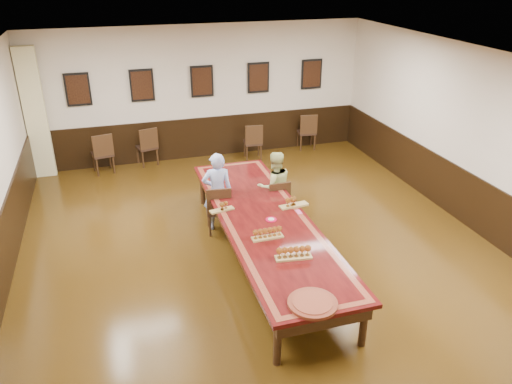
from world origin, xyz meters
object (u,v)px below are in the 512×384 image
object	(u,v)px
spare_chair_b	(147,146)
spare_chair_d	(306,131)
chair_man	(218,208)
conference_table	(265,226)
person_man	(217,192)
chair_woman	(276,201)
carved_platter	(313,303)
person_woman	(274,187)
spare_chair_a	(102,153)
spare_chair_c	(253,141)

from	to	relation	value
spare_chair_b	spare_chair_d	bearing A→B (deg)	164.14
spare_chair_d	chair_man	bearing A→B (deg)	56.97
conference_table	person_man	bearing A→B (deg)	112.30
spare_chair_b	spare_chair_d	world-z (taller)	spare_chair_d
chair_woman	conference_table	bearing A→B (deg)	60.97
chair_man	carved_platter	xyz separation A→B (m)	(0.40, -3.39, 0.31)
chair_woman	spare_chair_b	distance (m)	4.20
spare_chair_b	person_woman	size ratio (longest dim) A/B	0.69
chair_woman	spare_chair_a	world-z (taller)	spare_chair_a
spare_chair_d	spare_chair_b	bearing A→B (deg)	7.20
spare_chair_a	person_man	distance (m)	3.92
chair_man	spare_chair_b	distance (m)	3.81
spare_chair_d	carved_platter	size ratio (longest dim) A/B	1.53
person_man	person_woman	xyz separation A→B (m)	(1.09, 0.02, -0.05)
chair_woman	conference_table	size ratio (longest dim) A/B	0.18
chair_man	chair_woman	world-z (taller)	chair_man
spare_chair_c	person_man	xyz separation A→B (m)	(-1.61, -3.22, 0.28)
chair_man	carved_platter	distance (m)	3.42
chair_woman	person_man	world-z (taller)	person_man
chair_woman	carved_platter	distance (m)	3.50
spare_chair_c	person_man	distance (m)	3.61
person_man	conference_table	world-z (taller)	person_man
person_man	carved_platter	size ratio (longest dim) A/B	2.39
chair_man	person_man	bearing A→B (deg)	-90.00
spare_chair_a	carved_platter	distance (m)	7.27
person_man	person_woman	bearing A→B (deg)	-171.61
chair_man	spare_chair_d	xyz separation A→B (m)	(3.17, 3.63, 0.01)
spare_chair_c	carved_platter	size ratio (longest dim) A/B	1.47
spare_chair_b	carved_platter	world-z (taller)	spare_chair_b
person_man	spare_chair_b	bearing A→B (deg)	-68.20
person_man	spare_chair_c	bearing A→B (deg)	-109.30
chair_woman	spare_chair_b	xyz separation A→B (m)	(-2.03, 3.67, 0.03)
spare_chair_d	carved_platter	distance (m)	7.56
carved_platter	spare_chair_a	bearing A→B (deg)	108.83
chair_man	chair_woman	bearing A→B (deg)	-171.40
carved_platter	spare_chair_b	bearing A→B (deg)	100.55
person_man	person_woman	distance (m)	1.09
spare_chair_b	spare_chair_c	world-z (taller)	spare_chair_b
spare_chair_a	carved_platter	xyz separation A→B (m)	(2.35, -6.88, 0.29)
spare_chair_d	carved_platter	world-z (taller)	spare_chair_d
conference_table	carved_platter	xyz separation A→B (m)	(-0.12, -2.26, 0.16)
chair_man	spare_chair_b	xyz separation A→B (m)	(-0.92, 3.70, 0.01)
spare_chair_c	spare_chair_d	bearing A→B (deg)	-161.57
spare_chair_a	person_woman	bearing A→B (deg)	121.24
spare_chair_d	spare_chair_a	bearing A→B (deg)	9.74
chair_man	spare_chair_b	world-z (taller)	spare_chair_b
chair_woman	person_man	size ratio (longest dim) A/B	0.59
chair_woman	person_woman	distance (m)	0.27
carved_platter	chair_man	bearing A→B (deg)	96.73
spare_chair_d	person_woman	xyz separation A→B (m)	(-2.07, -3.52, 0.21)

